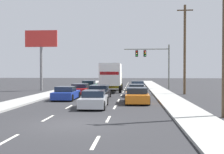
{
  "coord_description": "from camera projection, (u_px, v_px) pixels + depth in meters",
  "views": [
    {
      "loc": [
        3.13,
        -13.43,
        2.63
      ],
      "look_at": [
        0.54,
        18.47,
        1.98
      ],
      "focal_mm": 44.22,
      "sensor_mm": 36.0,
      "label": 1
    }
  ],
  "objects": [
    {
      "name": "ground_plane",
      "position": [
        112.0,
        90.0,
        38.6
      ],
      "size": [
        140.0,
        140.0,
        0.0
      ],
      "primitive_type": "plane",
      "color": "#2B2B2D"
    },
    {
      "name": "sidewalk_right",
      "position": [
        162.0,
        93.0,
        33.1
      ],
      "size": [
        2.39,
        80.0,
        0.14
      ],
      "primitive_type": "cube",
      "color": "#9E9E99",
      "rests_on": "ground_plane"
    },
    {
      "name": "sidewalk_left",
      "position": [
        57.0,
        92.0,
        34.14
      ],
      "size": [
        2.39,
        80.0,
        0.14
      ],
      "primitive_type": "cube",
      "color": "#9E9E99",
      "rests_on": "ground_plane"
    },
    {
      "name": "lane_markings",
      "position": [
        110.0,
        92.0,
        35.25
      ],
      "size": [
        3.54,
        62.0,
        0.01
      ],
      "color": "silver",
      "rests_on": "ground_plane"
    },
    {
      "name": "car_green",
      "position": [
        89.0,
        86.0,
        38.25
      ],
      "size": [
        1.94,
        4.64,
        1.36
      ],
      "color": "#196B38",
      "rests_on": "ground_plane"
    },
    {
      "name": "car_red",
      "position": [
        80.0,
        89.0,
        32.06
      ],
      "size": [
        2.05,
        4.72,
        1.2
      ],
      "color": "red",
      "rests_on": "ground_plane"
    },
    {
      "name": "car_blue",
      "position": [
        66.0,
        94.0,
        25.56
      ],
      "size": [
        1.95,
        4.11,
        1.24
      ],
      "color": "#1E389E",
      "rests_on": "ground_plane"
    },
    {
      "name": "box_truck",
      "position": [
        112.0,
        76.0,
        35.54
      ],
      "size": [
        2.74,
        7.96,
        3.61
      ],
      "color": "white",
      "rests_on": "ground_plane"
    },
    {
      "name": "car_black",
      "position": [
        99.0,
        92.0,
        26.49
      ],
      "size": [
        1.99,
        4.69,
        1.31
      ],
      "color": "black",
      "rests_on": "ground_plane"
    },
    {
      "name": "car_silver",
      "position": [
        94.0,
        100.0,
        20.05
      ],
      "size": [
        1.96,
        4.24,
        1.25
      ],
      "color": "#B7BABF",
      "rests_on": "ground_plane"
    },
    {
      "name": "car_white",
      "position": [
        137.0,
        86.0,
        37.69
      ],
      "size": [
        2.0,
        4.64,
        1.31
      ],
      "color": "white",
      "rests_on": "ground_plane"
    },
    {
      "name": "car_tan",
      "position": [
        137.0,
        90.0,
        29.49
      ],
      "size": [
        1.84,
        4.66,
        1.25
      ],
      "color": "tan",
      "rests_on": "ground_plane"
    },
    {
      "name": "car_orange",
      "position": [
        137.0,
        96.0,
        22.99
      ],
      "size": [
        2.04,
        4.55,
        1.28
      ],
      "color": "orange",
      "rests_on": "ground_plane"
    },
    {
      "name": "traffic_signal_mast",
      "position": [
        150.0,
        57.0,
        40.9
      ],
      "size": [
        6.72,
        0.69,
        6.59
      ],
      "color": "#595B56",
      "rests_on": "ground_plane"
    },
    {
      "name": "utility_pole_mid",
      "position": [
        185.0,
        49.0,
        31.48
      ],
      "size": [
        1.8,
        0.28,
        10.21
      ],
      "color": "brown",
      "rests_on": "ground_plane"
    },
    {
      "name": "roadside_billboard",
      "position": [
        41.0,
        47.0,
        37.69
      ],
      "size": [
        4.47,
        0.36,
        8.24
      ],
      "color": "slate",
      "rests_on": "ground_plane"
    }
  ]
}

